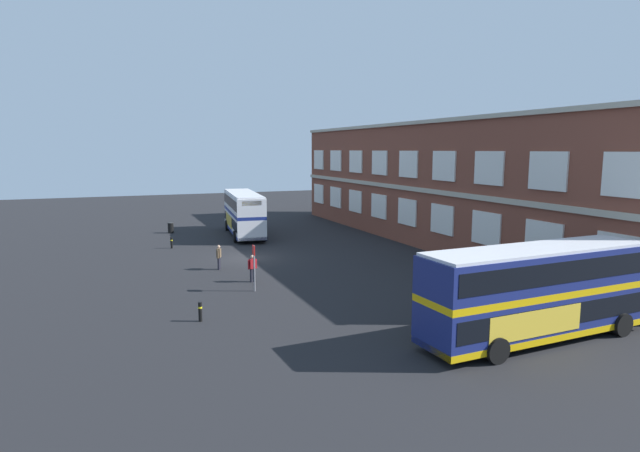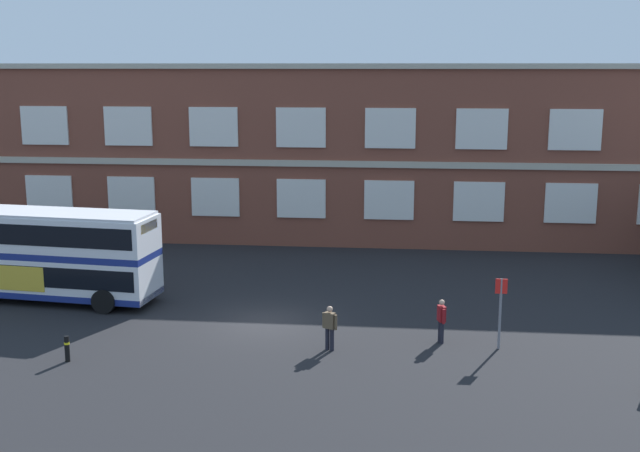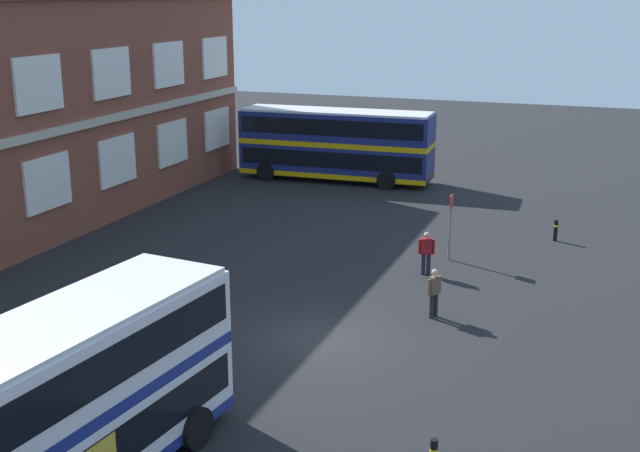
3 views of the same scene
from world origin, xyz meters
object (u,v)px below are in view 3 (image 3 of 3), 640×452
(bus_stand_flag, at_px, (450,221))
(double_decker_middle, at_px, (336,144))
(double_decker_near, at_px, (25,429))
(waiting_passenger, at_px, (426,251))
(safety_bollard_west, at_px, (556,230))
(second_passenger, at_px, (434,291))

(bus_stand_flag, bearing_deg, double_decker_middle, 37.11)
(double_decker_near, height_order, bus_stand_flag, double_decker_near)
(waiting_passenger, bearing_deg, double_decker_near, 167.74)
(safety_bollard_west, bearing_deg, bus_stand_flag, 138.05)
(waiting_passenger, relative_size, second_passenger, 1.00)
(double_decker_middle, bearing_deg, waiting_passenger, -148.51)
(double_decker_middle, distance_m, second_passenger, 20.98)
(double_decker_middle, distance_m, waiting_passenger, 16.77)
(double_decker_near, relative_size, safety_bollard_west, 11.80)
(double_decker_near, distance_m, double_decker_middle, 32.44)
(double_decker_near, distance_m, waiting_passenger, 18.27)
(double_decker_middle, distance_m, safety_bollard_west, 15.29)
(bus_stand_flag, xyz_separation_m, safety_bollard_west, (4.23, -3.81, -1.14))
(double_decker_near, xyz_separation_m, second_passenger, (13.67, -5.13, -1.22))
(second_passenger, distance_m, bus_stand_flag, 6.36)
(bus_stand_flag, distance_m, safety_bollard_west, 5.81)
(double_decker_middle, height_order, bus_stand_flag, double_decker_middle)
(second_passenger, xyz_separation_m, bus_stand_flag, (6.26, 0.81, 0.70))
(double_decker_near, xyz_separation_m, double_decker_middle, (32.07, 4.86, 0.00))
(second_passenger, height_order, safety_bollard_west, second_passenger)
(waiting_passenger, relative_size, bus_stand_flag, 0.63)
(double_decker_middle, xyz_separation_m, waiting_passenger, (-14.26, -8.73, -1.22))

